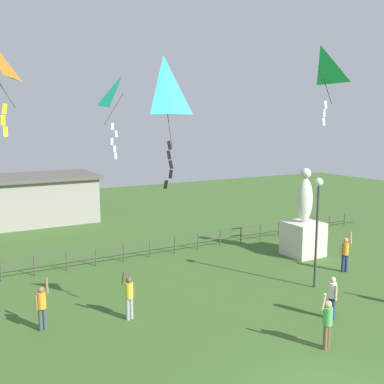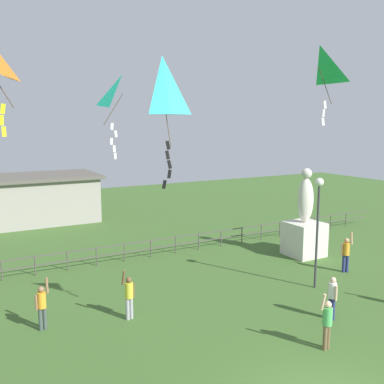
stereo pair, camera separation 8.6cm
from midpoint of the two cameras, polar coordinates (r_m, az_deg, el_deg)
The scene contains 12 objects.
statue_monument at distance 24.42m, azimuth 14.24°, elevation -4.72°, with size 1.80×1.80×4.75m.
lamppost at distance 19.32m, azimuth 15.96°, elevation -2.20°, with size 0.36×0.36×4.82m.
person_0 at distance 22.37m, azimuth 19.26°, elevation -7.39°, with size 0.48×0.41×1.98m.
person_1 at distance 16.33m, azimuth -19.15°, elevation -13.71°, with size 0.49×0.29×1.85m.
person_3 at distance 16.43m, azimuth -8.36°, elevation -13.09°, with size 0.51×0.30×1.89m.
person_5 at distance 17.08m, azimuth 17.68°, elevation -12.65°, with size 0.30×0.48×1.60m.
person_6 at distance 14.92m, azimuth 17.10°, elevation -15.75°, with size 0.50×0.30×1.89m.
kite_1 at distance 10.16m, azimuth -3.91°, elevation 12.79°, with size 0.76×0.83×2.93m.
kite_3 at distance 13.26m, azimuth -9.24°, elevation 12.23°, with size 1.09×1.22×2.40m.
kite_4 at distance 11.99m, azimuth 16.14°, elevation 15.16°, with size 0.81×0.82×1.95m.
waterfront_railing at distance 23.06m, azimuth -9.09°, elevation -7.46°, with size 36.04×0.06×0.95m.
pavilion_building at distance 33.64m, azimuth -20.15°, elevation -0.81°, with size 9.03×5.54×3.41m.
Camera 1 is at (-7.90, -6.80, 7.06)m, focal length 40.87 mm.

